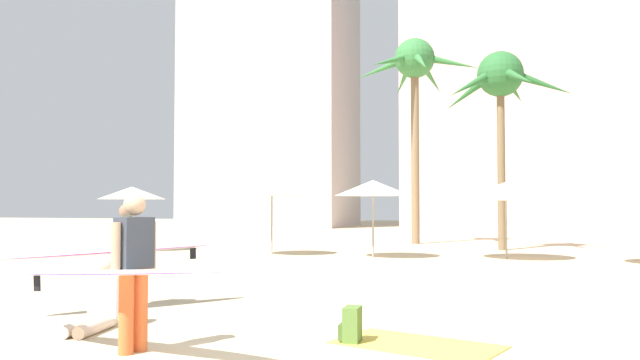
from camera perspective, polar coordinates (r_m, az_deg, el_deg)
The scene contains 13 objects.
hotel_pink at distance 40.15m, azimuth 21.27°, elevation 9.50°, with size 17.83×10.75×19.37m, color beige.
hotel_tower_gray at distance 51.03m, azimuth -4.34°, elevation 12.56°, with size 12.15×8.37×29.31m, color #A8A8A3.
palm_tree_far_left at distance 27.48m, azimuth 8.43°, elevation 9.56°, with size 5.38×4.96×8.64m.
palm_tree_center at distance 24.13m, azimuth 15.87°, elevation 8.32°, with size 4.80×4.94×7.17m.
cafe_umbrella_1 at distance 20.67m, azimuth -4.33°, elevation -0.84°, with size 2.21×2.21×2.33m.
cafe_umbrella_2 at distance 19.82m, azimuth 16.28°, elevation -0.97°, with size 2.78×2.78×2.30m.
cafe_umbrella_3 at distance 23.57m, azimuth -16.48°, elevation -1.12°, with size 2.36×2.36×2.26m.
cafe_umbrella_5 at distance 19.62m, azimuth 4.76°, elevation -0.72°, with size 2.39×2.39×2.38m.
beach_towel at distance 7.62m, azimuth 8.71°, elevation -14.36°, with size 1.85×1.02×0.01m, color #F4CC4C.
backpack at distance 7.64m, azimuth 2.82°, elevation -12.87°, with size 0.25×0.31×0.42m.
person_far_right at distance 7.23m, azimuth -16.88°, elevation -7.55°, with size 3.20×1.10×1.73m.
person_far_left at distance 8.92m, azimuth -19.19°, elevation -10.46°, with size 0.53×1.04×0.94m.
person_mid_center at distance 10.44m, azimuth -17.36°, elevation -6.07°, with size 2.23×2.72×1.64m.
Camera 1 is at (2.99, -5.85, 1.61)m, focal length 35.77 mm.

